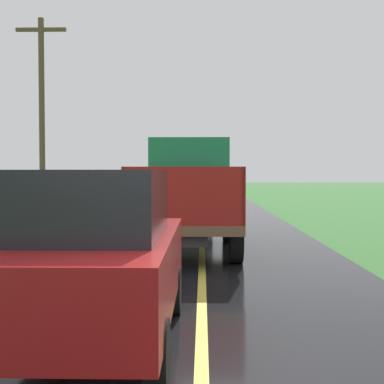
# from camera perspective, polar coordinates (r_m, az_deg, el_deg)

# --- Properties ---
(banana_truck_near) EXTENTS (2.38, 5.82, 2.80)m
(banana_truck_near) POSITION_cam_1_polar(r_m,az_deg,el_deg) (13.65, -0.40, -0.02)
(banana_truck_near) COLOR #2D2D30
(banana_truck_near) RESTS_ON road_surface
(banana_truck_far) EXTENTS (2.38, 5.81, 2.80)m
(banana_truck_far) POSITION_cam_1_polar(r_m,az_deg,el_deg) (27.09, -0.42, 1.06)
(banana_truck_far) COLOR #2D2D30
(banana_truck_far) RESTS_ON road_surface
(utility_pole_roadside) EXTENTS (1.75, 0.20, 7.34)m
(utility_pole_roadside) POSITION_cam_1_polar(r_m,az_deg,el_deg) (19.55, -15.74, 7.76)
(utility_pole_roadside) COLOR brown
(utility_pole_roadside) RESTS_ON ground
(following_car) EXTENTS (1.74, 4.10, 1.92)m
(following_car) POSITION_cam_1_polar(r_m,az_deg,el_deg) (5.92, -10.26, -6.68)
(following_car) COLOR maroon
(following_car) RESTS_ON road_surface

